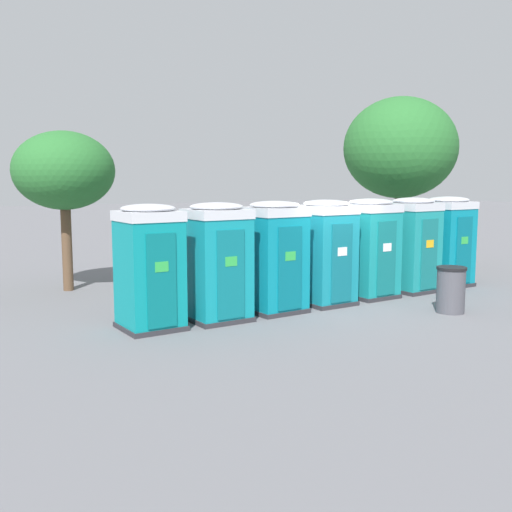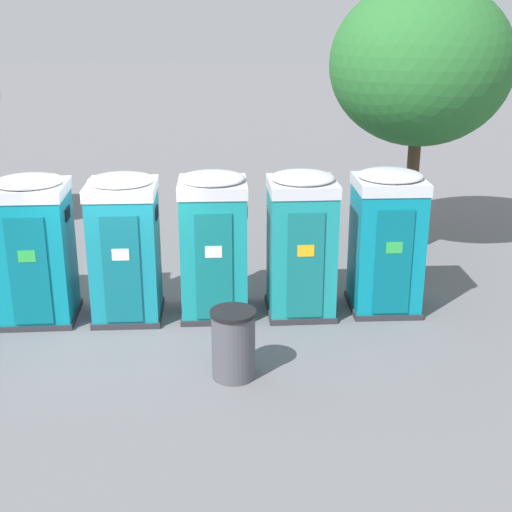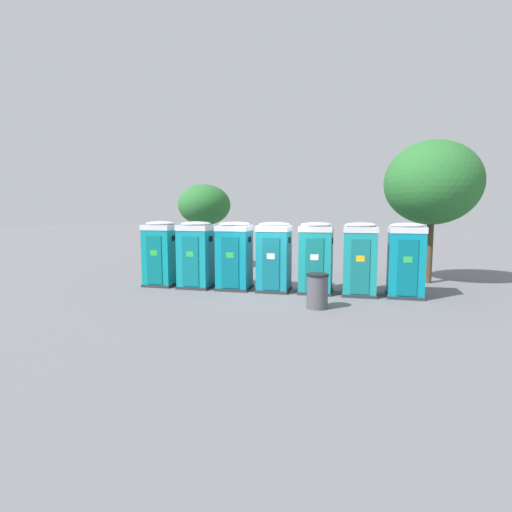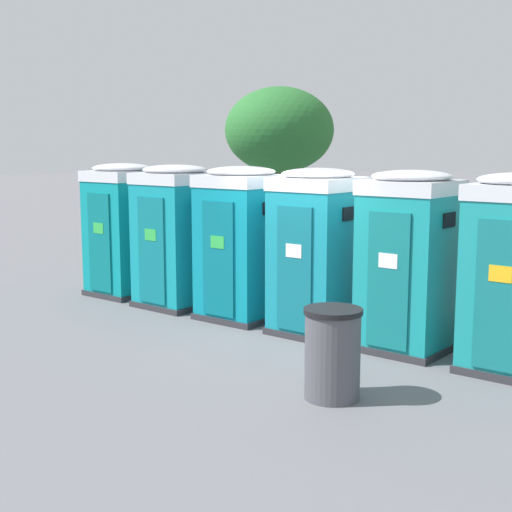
% 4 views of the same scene
% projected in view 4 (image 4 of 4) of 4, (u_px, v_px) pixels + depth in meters
% --- Properties ---
extents(ground_plane, '(120.00, 120.00, 0.00)m').
position_uv_depth(ground_plane, '(317.00, 332.00, 11.07)').
color(ground_plane, slate).
extents(portapotty_0, '(1.23, 1.26, 2.54)m').
position_uv_depth(portapotty_0, '(123.00, 229.00, 13.72)').
color(portapotty_0, '#2D2D33').
rests_on(portapotty_0, ground).
extents(portapotty_1, '(1.28, 1.25, 2.54)m').
position_uv_depth(portapotty_1, '(175.00, 235.00, 12.72)').
color(portapotty_1, '#2D2D33').
rests_on(portapotty_1, ground).
extents(portapotty_2, '(1.30, 1.28, 2.54)m').
position_uv_depth(portapotty_2, '(241.00, 242.00, 11.79)').
color(portapotty_2, '#2D2D33').
rests_on(portapotty_2, ground).
extents(portapotty_3, '(1.23, 1.26, 2.54)m').
position_uv_depth(portapotty_3, '(317.00, 251.00, 10.85)').
color(portapotty_3, '#2D2D33').
rests_on(portapotty_3, ground).
extents(portapotty_4, '(1.24, 1.26, 2.54)m').
position_uv_depth(portapotty_4, '(409.00, 260.00, 9.94)').
color(portapotty_4, '#2D2D33').
rests_on(portapotty_4, ground).
extents(street_tree_0, '(2.69, 2.69, 4.30)m').
position_uv_depth(street_tree_0, '(279.00, 131.00, 17.52)').
color(street_tree_0, brown).
rests_on(street_tree_0, ground).
extents(trash_can, '(0.67, 0.67, 1.05)m').
position_uv_depth(trash_can, '(332.00, 353.00, 8.09)').
color(trash_can, '#4C4C54').
rests_on(trash_can, ground).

